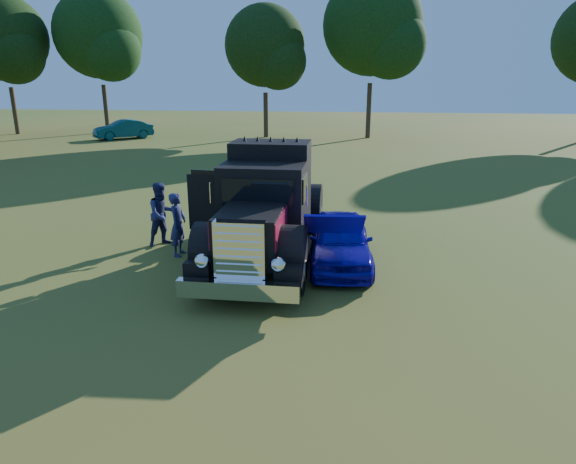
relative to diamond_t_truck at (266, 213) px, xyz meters
The scene contains 7 objects.
ground 2.10m from the diamond_t_truck, 120.80° to the right, with size 120.00×120.00×0.00m, color #2C5318.
treeline 26.54m from the diamond_t_truck, 98.33° to the left, with size 72.10×24.04×13.84m.
diamond_t_truck is the anchor object (origin of this frame).
hotrod_coupe 2.04m from the diamond_t_truck, ahead, with size 1.78×4.15×1.89m.
spectator_near 2.43m from the diamond_t_truck, behind, with size 0.63×0.41×1.71m, color #1C2C42.
spectator_far 3.26m from the diamond_t_truck, 164.67° to the left, with size 0.88×0.69×1.82m, color #212A4D.
distant_teal_car 29.78m from the diamond_t_truck, 121.43° to the left, with size 1.52×4.36×1.44m, color #0A3C41.
Camera 1 is at (3.08, -11.16, 4.66)m, focal length 32.00 mm.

